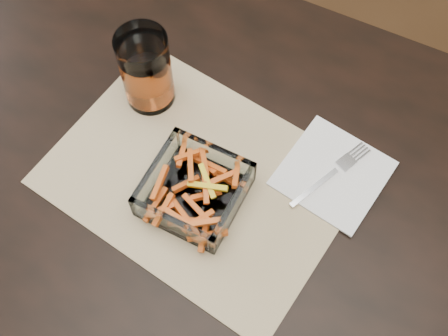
{
  "coord_description": "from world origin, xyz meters",
  "views": [
    {
      "loc": [
        0.09,
        -0.29,
        1.55
      ],
      "look_at": [
        -0.08,
        0.05,
        0.78
      ],
      "focal_mm": 45.0,
      "sensor_mm": 36.0,
      "label": 1
    }
  ],
  "objects_px": {
    "tumbler": "(146,72)",
    "fork": "(332,173)",
    "dining_table": "(255,247)",
    "glass_bowl": "(195,191)"
  },
  "relations": [
    {
      "from": "dining_table",
      "to": "glass_bowl",
      "type": "xyz_separation_m",
      "value": [
        -0.11,
        0.0,
        0.11
      ]
    },
    {
      "from": "tumbler",
      "to": "fork",
      "type": "bearing_deg",
      "value": -0.43
    },
    {
      "from": "glass_bowl",
      "to": "tumbler",
      "type": "xyz_separation_m",
      "value": [
        -0.15,
        0.13,
        0.04
      ]
    },
    {
      "from": "tumbler",
      "to": "fork",
      "type": "xyz_separation_m",
      "value": [
        0.33,
        -0.0,
        -0.06
      ]
    },
    {
      "from": "dining_table",
      "to": "glass_bowl",
      "type": "distance_m",
      "value": 0.16
    },
    {
      "from": "dining_table",
      "to": "glass_bowl",
      "type": "bearing_deg",
      "value": 178.38
    },
    {
      "from": "tumbler",
      "to": "fork",
      "type": "relative_size",
      "value": 0.93
    },
    {
      "from": "glass_bowl",
      "to": "tumbler",
      "type": "distance_m",
      "value": 0.21
    },
    {
      "from": "dining_table",
      "to": "glass_bowl",
      "type": "height_order",
      "value": "glass_bowl"
    },
    {
      "from": "glass_bowl",
      "to": "tumbler",
      "type": "height_order",
      "value": "tumbler"
    }
  ]
}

